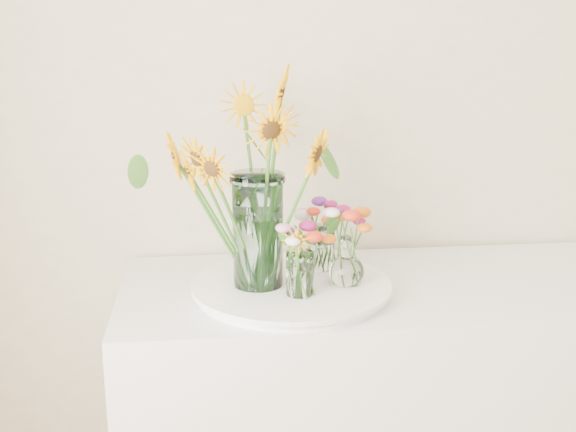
{
  "coord_description": "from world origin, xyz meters",
  "views": [
    {
      "loc": [
        -0.99,
        0.15,
        1.58
      ],
      "look_at": [
        -0.79,
        1.89,
        1.11
      ],
      "focal_mm": 45.0,
      "sensor_mm": 36.0,
      "label": 1
    }
  ],
  "objects_px": {
    "tray": "(291,289)",
    "small_vase_c": "(321,248)",
    "counter": "(377,432)",
    "small_vase_b": "(347,261)",
    "mason_jar": "(258,231)",
    "small_vase_a": "(300,274)"
  },
  "relations": [
    {
      "from": "tray",
      "to": "small_vase_b",
      "type": "xyz_separation_m",
      "value": [
        0.14,
        -0.02,
        0.08
      ]
    },
    {
      "from": "mason_jar",
      "to": "small_vase_a",
      "type": "height_order",
      "value": "mason_jar"
    },
    {
      "from": "small_vase_a",
      "to": "small_vase_b",
      "type": "relative_size",
      "value": 0.88
    },
    {
      "from": "tray",
      "to": "mason_jar",
      "type": "bearing_deg",
      "value": -178.13
    },
    {
      "from": "small_vase_a",
      "to": "mason_jar",
      "type": "bearing_deg",
      "value": 139.0
    },
    {
      "from": "mason_jar",
      "to": "small_vase_a",
      "type": "relative_size",
      "value": 2.58
    },
    {
      "from": "counter",
      "to": "small_vase_b",
      "type": "height_order",
      "value": "small_vase_b"
    },
    {
      "from": "small_vase_a",
      "to": "small_vase_c",
      "type": "bearing_deg",
      "value": 66.16
    },
    {
      "from": "tray",
      "to": "small_vase_c",
      "type": "distance_m",
      "value": 0.16
    },
    {
      "from": "counter",
      "to": "small_vase_c",
      "type": "bearing_deg",
      "value": 160.59
    },
    {
      "from": "small_vase_b",
      "to": "small_vase_c",
      "type": "relative_size",
      "value": 1.06
    },
    {
      "from": "counter",
      "to": "small_vase_a",
      "type": "relative_size",
      "value": 12.18
    },
    {
      "from": "counter",
      "to": "small_vase_b",
      "type": "bearing_deg",
      "value": -148.08
    },
    {
      "from": "mason_jar",
      "to": "small_vase_c",
      "type": "relative_size",
      "value": 2.39
    },
    {
      "from": "small_vase_a",
      "to": "small_vase_b",
      "type": "distance_m",
      "value": 0.14
    },
    {
      "from": "tray",
      "to": "small_vase_b",
      "type": "relative_size",
      "value": 3.74
    },
    {
      "from": "small_vase_b",
      "to": "small_vase_c",
      "type": "distance_m",
      "value": 0.13
    },
    {
      "from": "counter",
      "to": "mason_jar",
      "type": "height_order",
      "value": "mason_jar"
    },
    {
      "from": "small_vase_a",
      "to": "tray",
      "type": "bearing_deg",
      "value": 96.63
    },
    {
      "from": "tray",
      "to": "small_vase_c",
      "type": "bearing_deg",
      "value": 47.86
    },
    {
      "from": "small_vase_c",
      "to": "counter",
      "type": "bearing_deg",
      "value": -19.41
    },
    {
      "from": "tray",
      "to": "small_vase_c",
      "type": "xyz_separation_m",
      "value": [
        0.09,
        0.1,
        0.07
      ]
    }
  ]
}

